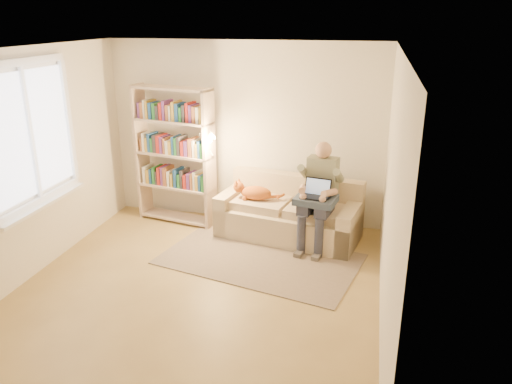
% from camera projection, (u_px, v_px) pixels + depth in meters
% --- Properties ---
extents(floor, '(4.50, 4.50, 0.00)m').
position_uv_depth(floor, '(195.00, 292.00, 5.56)').
color(floor, olive).
rests_on(floor, ground).
extents(ceiling, '(4.00, 4.50, 0.02)m').
position_uv_depth(ceiling, '(184.00, 51.00, 4.68)').
color(ceiling, white).
rests_on(ceiling, wall_back).
extents(wall_left, '(0.02, 4.50, 2.60)m').
position_uv_depth(wall_left, '(21.00, 169.00, 5.55)').
color(wall_left, silver).
rests_on(wall_left, floor).
extents(wall_right, '(0.02, 4.50, 2.60)m').
position_uv_depth(wall_right, '(391.00, 197.00, 4.68)').
color(wall_right, silver).
rests_on(wall_right, floor).
extents(wall_back, '(4.00, 0.02, 2.60)m').
position_uv_depth(wall_back, '(245.00, 134.00, 7.18)').
color(wall_back, silver).
rests_on(wall_back, floor).
extents(wall_front, '(4.00, 0.02, 2.60)m').
position_uv_depth(wall_front, '(61.00, 295.00, 3.06)').
color(wall_front, silver).
rests_on(wall_front, floor).
extents(window, '(0.12, 1.52, 1.69)m').
position_uv_depth(window, '(35.00, 158.00, 5.70)').
color(window, white).
rests_on(window, wall_left).
extents(sofa, '(2.02, 1.18, 0.81)m').
position_uv_depth(sofa, '(289.00, 216.00, 6.89)').
color(sofa, '#C6B28C').
rests_on(sofa, floor).
extents(person, '(0.48, 0.67, 1.40)m').
position_uv_depth(person, '(319.00, 190.00, 6.43)').
color(person, gray).
rests_on(person, sofa).
extents(cat, '(0.66, 0.30, 0.24)m').
position_uv_depth(cat, '(255.00, 192.00, 6.84)').
color(cat, orange).
rests_on(cat, sofa).
extents(blanket, '(0.57, 0.50, 0.09)m').
position_uv_depth(blanket, '(315.00, 200.00, 6.34)').
color(blanket, '#2D3A4F').
rests_on(blanket, person).
extents(laptop, '(0.38, 0.33, 0.29)m').
position_uv_depth(laptop, '(315.00, 192.00, 6.32)').
color(laptop, black).
rests_on(laptop, blanket).
extents(bookshelf, '(1.31, 0.60, 2.00)m').
position_uv_depth(bookshelf, '(175.00, 149.00, 7.13)').
color(bookshelf, '#C9B098').
rests_on(bookshelf, floor).
extents(rug, '(2.66, 1.92, 0.01)m').
position_uv_depth(rug, '(260.00, 259.00, 6.30)').
color(rug, gray).
rests_on(rug, floor).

